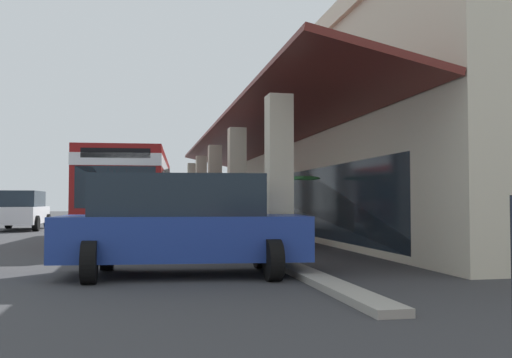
{
  "coord_description": "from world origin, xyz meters",
  "views": [
    {
      "loc": [
        22.51,
        0.21,
        1.45
      ],
      "look_at": [
        2.79,
        4.23,
        2.26
      ],
      "focal_mm": 38.64,
      "sensor_mm": 36.0,
      "label": 1
    }
  ],
  "objects": [
    {
      "name": "parked_suv_white",
      "position": [
        -7.25,
        -5.85,
        1.02
      ],
      "size": [
        4.81,
        2.23,
        1.97
      ],
      "color": "silver",
      "rests_on": "ground"
    },
    {
      "name": "ground",
      "position": [
        0.0,
        8.0,
        0.0
      ],
      "size": [
        120.0,
        120.0,
        0.0
      ],
      "primitive_type": "plane",
      "color": "#38383A"
    },
    {
      "name": "curb_strip",
      "position": [
        -1.07,
        3.27,
        0.06
      ],
      "size": [
        34.48,
        0.5,
        0.12
      ],
      "primitive_type": "cube",
      "color": "#9E998E",
      "rests_on": "ground"
    },
    {
      "name": "parked_suv_blue",
      "position": [
        11.59,
        0.96,
        1.02
      ],
      "size": [
        3.01,
        4.96,
        1.97
      ],
      "color": "navy",
      "rests_on": "ground"
    },
    {
      "name": "transit_bus",
      "position": [
        0.95,
        -0.21,
        1.85
      ],
      "size": [
        11.35,
        3.32,
        3.34
      ],
      "color": "maroon",
      "rests_on": "ground"
    },
    {
      "name": "potted_palm",
      "position": [
        5.63,
        4.78,
        0.66
      ],
      "size": [
        2.01,
        2.0,
        2.34
      ],
      "color": "gray",
      "rests_on": "ground"
    },
    {
      "name": "plaza_building",
      "position": [
        -1.07,
        12.9,
        3.81
      ],
      "size": [
        29.04,
        17.03,
        7.62
      ],
      "color": "beige",
      "rests_on": "ground"
    }
  ]
}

